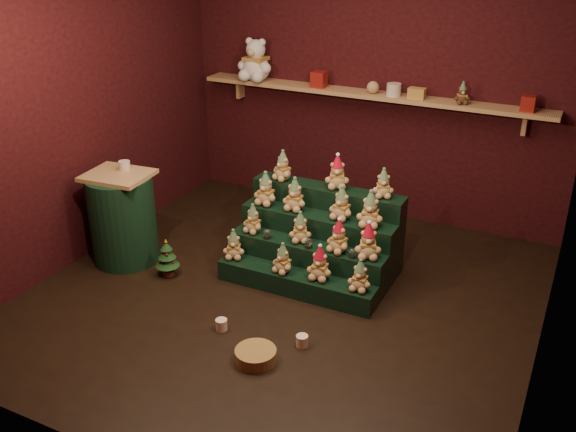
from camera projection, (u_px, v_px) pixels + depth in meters
The scene contains 40 objects.
ground at pixel (283, 297), 5.36m from camera, with size 4.00×4.00×0.00m, color black.
back_wall at pixel (374, 81), 6.44m from camera, with size 4.00×0.10×2.80m, color black.
front_wall at pixel (92, 253), 3.11m from camera, with size 4.00×0.10×2.80m, color black.
left_wall at pixel (73, 105), 5.60m from camera, with size 0.10×4.00×2.80m, color black.
back_shelf at pixel (368, 95), 6.34m from camera, with size 3.60×0.26×0.24m.
riser_tier_front at pixel (295, 283), 5.39m from camera, with size 1.40×0.22×0.18m, color black.
riser_tier_midfront at pixel (307, 262), 5.53m from camera, with size 1.40×0.22×0.36m, color black.
riser_tier_midback at pixel (317, 243), 5.68m from camera, with size 1.40×0.22×0.54m, color black.
riser_tier_back at pixel (327, 224), 5.82m from camera, with size 1.40×0.22×0.72m, color black.
teddy_0 at pixel (234, 244), 5.56m from camera, with size 0.19×0.17×0.26m, color tan, non-canonical shape.
teddy_1 at pixel (283, 258), 5.33m from camera, with size 0.19×0.17×0.26m, color tan, non-canonical shape.
teddy_2 at pixel (320, 263), 5.22m from camera, with size 0.21×0.19×0.29m, color tan, non-canonical shape.
teddy_3 at pixel (360, 275), 5.07m from camera, with size 0.19×0.17×0.26m, color tan, non-canonical shape.
teddy_4 at pixel (253, 219), 5.61m from camera, with size 0.18×0.17×0.26m, color tan, non-canonical shape.
teddy_5 at pixel (300, 227), 5.45m from camera, with size 0.19×0.17×0.27m, color tan, non-canonical shape.
teddy_6 at pixel (339, 236), 5.27m from camera, with size 0.20×0.18×0.28m, color tan, non-canonical shape.
teddy_7 at pixel (368, 241), 5.17m from camera, with size 0.22×0.20×0.30m, color tan, non-canonical shape.
teddy_8 at pixel (266, 189), 5.71m from camera, with size 0.21×0.19×0.30m, color tan, non-canonical shape.
teddy_9 at pixel (295, 194), 5.60m from camera, with size 0.21×0.19×0.29m, color tan, non-canonical shape.
teddy_10 at pixel (342, 203), 5.43m from camera, with size 0.21×0.19×0.29m, color tan, non-canonical shape.
teddy_11 at pixel (370, 209), 5.30m from camera, with size 0.22×0.20×0.31m, color tan, non-canonical shape.
teddy_12 at pixel (283, 166), 5.77m from camera, with size 0.19×0.18×0.27m, color tan, non-canonical shape.
teddy_13 at pixel (337, 172), 5.59m from camera, with size 0.21×0.19×0.30m, color tan, non-canonical shape.
teddy_14 at pixel (383, 183), 5.41m from camera, with size 0.18×0.16×0.25m, color tan, non-canonical shape.
snow_globe_a at pixel (267, 234), 5.53m from camera, with size 0.07×0.07×0.09m.
snow_globe_b at pixel (309, 243), 5.37m from camera, with size 0.06×0.06×0.09m.
snow_globe_c at pixel (352, 253), 5.22m from camera, with size 0.06×0.06×0.08m.
side_table at pixel (123, 218), 5.79m from camera, with size 0.59×0.59×0.85m.
table_ornament at pixel (124, 165), 5.67m from camera, with size 0.10×0.10×0.08m, color beige.
mini_christmas_tree at pixel (167, 258), 5.62m from camera, with size 0.21×0.21×0.36m.
mug_left at pixel (221, 325), 4.92m from camera, with size 0.09×0.09×0.09m, color beige.
mug_right at pixel (302, 341), 4.73m from camera, with size 0.09×0.09×0.09m, color beige.
wicker_basket at pixel (256, 355), 4.57m from camera, with size 0.30×0.30×0.09m, color #A98144.
white_bear at pixel (256, 54), 6.69m from camera, with size 0.39×0.35×0.55m, color white, non-canonical shape.
brown_bear at pixel (462, 93), 5.89m from camera, with size 0.14×0.13×0.20m, color #472C17, non-canonical shape.
gift_tin_red_a at pixel (319, 79), 6.49m from camera, with size 0.14×0.14×0.16m, color maroon.
gift_tin_cream at pixel (394, 90), 6.18m from camera, with size 0.14×0.14×0.12m, color beige.
gift_tin_red_b at pixel (528, 103), 5.67m from camera, with size 0.12×0.12×0.14m, color maroon.
shelf_plush_ball at pixel (373, 87), 6.26m from camera, with size 0.12×0.12×0.12m, color tan.
scarf_gift_box at pixel (417, 93), 6.09m from camera, with size 0.16×0.10×0.10m, color orange.
Camera 1 is at (2.07, -4.09, 2.87)m, focal length 40.00 mm.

